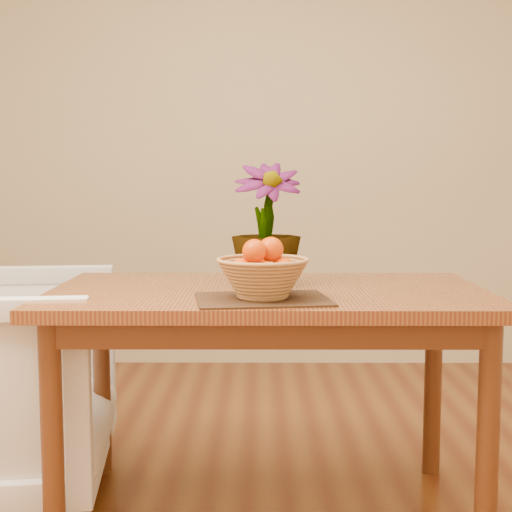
{
  "coord_description": "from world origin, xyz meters",
  "views": [
    {
      "loc": [
        -0.03,
        -1.98,
        1.1
      ],
      "look_at": [
        -0.04,
        0.14,
        0.87
      ],
      "focal_mm": 50.0,
      "sensor_mm": 36.0,
      "label": 1
    }
  ],
  "objects": [
    {
      "name": "wall_back",
      "position": [
        0.0,
        2.25,
        1.35
      ],
      "size": [
        4.0,
        0.02,
        2.7
      ],
      "primitive_type": "cube",
      "color": "beige",
      "rests_on": "floor"
    },
    {
      "name": "orange_pile",
      "position": [
        -0.02,
        0.08,
        0.86
      ],
      "size": [
        0.19,
        0.19,
        0.13
      ],
      "rotation": [
        0.0,
        0.0,
        -0.41
      ],
      "color": "#D73803",
      "rests_on": "wicker_basket"
    },
    {
      "name": "table",
      "position": [
        0.0,
        0.3,
        0.66
      ],
      "size": [
        1.4,
        0.8,
        0.75
      ],
      "color": "brown",
      "rests_on": "floor"
    },
    {
      "name": "wicker_basket",
      "position": [
        -0.02,
        0.08,
        0.81
      ],
      "size": [
        0.27,
        0.27,
        0.11
      ],
      "color": "tan",
      "rests_on": "placemat"
    },
    {
      "name": "placemat",
      "position": [
        -0.02,
        0.08,
        0.75
      ],
      "size": [
        0.42,
        0.34,
        0.01
      ],
      "primitive_type": "cube",
      "rotation": [
        0.0,
        0.0,
        0.13
      ],
      "color": "#362313",
      "rests_on": "table"
    },
    {
      "name": "potted_plant",
      "position": [
        -0.01,
        0.37,
        0.95
      ],
      "size": [
        0.25,
        0.25,
        0.41
      ],
      "primitive_type": "imported",
      "rotation": [
        0.0,
        0.0,
        0.1
      ],
      "color": "#1A4914",
      "rests_on": "table"
    }
  ]
}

